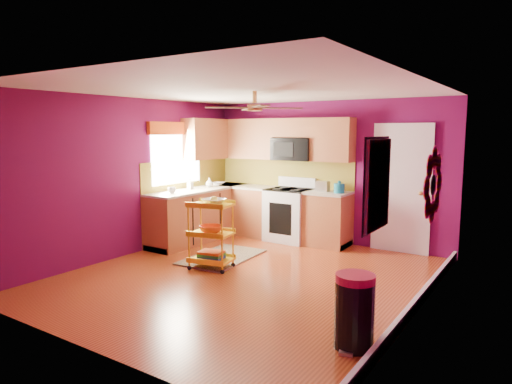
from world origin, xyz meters
The scene contains 18 objects.
ground centered at (0.00, 0.00, 0.00)m, with size 5.00×5.00×0.00m, color maroon.
room_envelope centered at (0.03, 0.00, 1.63)m, with size 4.54×5.04×2.52m.
lower_cabinets centered at (-1.35, 1.82, 0.43)m, with size 2.81×2.31×0.94m.
electric_range centered at (-0.55, 2.17, 0.48)m, with size 0.76×0.66×1.13m.
upper_cabinetry centered at (-1.24, 2.17, 1.80)m, with size 2.80×2.30×1.26m.
left_window centered at (-2.22, 1.05, 1.74)m, with size 0.08×1.35×1.08m.
panel_door centered at (1.35, 2.47, 1.02)m, with size 0.95×0.11×2.15m.
right_wall_art centered at (2.23, -0.34, 1.44)m, with size 0.04×2.74×1.04m.
ceiling_fan centered at (0.00, 0.20, 2.29)m, with size 1.01×1.01×0.26m.
shag_rug centered at (-0.86, 0.58, 0.01)m, with size 0.85×1.38×0.02m, color black.
rolling_cart centered at (-0.64, 0.05, 0.55)m, with size 0.66×0.54×1.06m.
trash_can centered at (1.97, -1.14, 0.35)m, with size 0.45×0.45×0.69m.
teal_kettle centered at (0.40, 2.17, 1.02)m, with size 0.18×0.18×0.21m.
toaster centered at (0.08, 2.21, 1.03)m, with size 0.22×0.15×0.18m, color beige.
soap_bottle_a centered at (-2.02, 1.16, 1.03)m, with size 0.08×0.08×0.18m, color #EA3F72.
soap_bottle_b centered at (-1.95, 1.62, 1.03)m, with size 0.14×0.14×0.17m, color white.
counter_dish centered at (-1.99, 1.93, 0.97)m, with size 0.24×0.24×0.06m, color white.
counter_cup centered at (-1.93, 0.60, 0.99)m, with size 0.13×0.13×0.10m, color white.
Camera 1 is at (3.39, -4.94, 1.97)m, focal length 32.00 mm.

